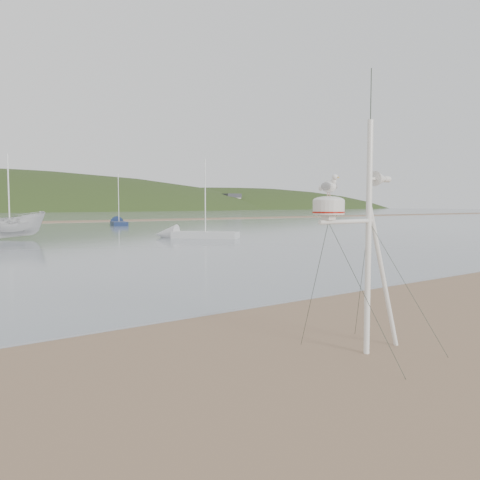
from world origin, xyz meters
TOP-DOWN VIEW (x-y plane):
  - ground at (0.00, 0.00)m, footprint 560.00×560.00m
  - mast_rig at (3.53, -0.27)m, footprint 2.18×2.32m
  - boat_white at (5.89, 34.56)m, footprint 2.16×2.11m
  - sailboat_blue_far at (23.20, 54.32)m, footprint 3.77×7.07m
  - sailboat_white_near at (16.85, 27.69)m, footprint 5.37×6.16m

SIDE VIEW (x-z plane):
  - ground at x=0.00m, z-range 0.00..0.00m
  - sailboat_blue_far at x=23.20m, z-range -3.13..3.73m
  - sailboat_white_near at x=16.85m, z-range -2.98..3.59m
  - mast_rig at x=3.53m, z-range -1.27..3.64m
  - boat_white at x=5.89m, z-range 0.04..5.35m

